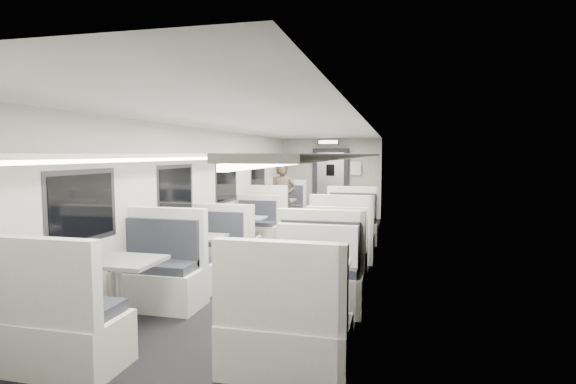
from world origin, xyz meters
The scene contains 19 objects.
room centered at (0.00, 0.00, 1.20)m, with size 3.24×12.24×2.64m.
booth_left_a centered at (-1.00, 3.24, 0.41)m, with size 1.14×2.30×1.23m.
booth_left_b centered at (-1.00, 0.91, 0.35)m, with size 0.96×1.95×1.04m.
booth_left_c centered at (-1.00, -1.30, 0.36)m, with size 0.99×2.01×1.08m.
booth_left_d centered at (-1.00, -3.34, 0.42)m, with size 1.15×2.32×1.24m.
booth_right_a centered at (1.00, 3.29, 0.35)m, with size 0.96×1.95×1.04m.
booth_right_b centered at (1.00, 1.37, 0.41)m, with size 1.12×2.28×1.22m.
booth_right_c centered at (1.00, -1.26, 0.36)m, with size 1.00×2.02×1.08m.
booth_right_d centered at (1.00, -2.96, 0.41)m, with size 1.13×2.30×1.23m.
passenger centered at (-0.64, 2.56, 0.88)m, with size 0.64×0.42×1.76m, color black.
window_a centered at (-1.49, 3.40, 1.35)m, with size 0.02×1.18×0.84m, color black.
window_b centered at (-1.49, 1.20, 1.35)m, with size 0.02×1.18×0.84m, color black.
window_c centered at (-1.49, -1.00, 1.35)m, with size 0.02×1.18×0.84m, color black.
window_d centered at (-1.49, -3.20, 1.35)m, with size 0.02×1.18×0.84m, color black.
luggage_rack_left centered at (-1.24, -0.30, 1.92)m, with size 0.46×10.40×0.09m.
luggage_rack_right centered at (1.24, -0.30, 1.92)m, with size 0.46×10.40×0.09m.
vestibule_door centered at (0.00, 5.93, 1.04)m, with size 1.10×0.13×2.10m.
exit_sign centered at (0.00, 5.44, 2.28)m, with size 0.62×0.12×0.16m.
wall_notice centered at (0.75, 5.92, 1.50)m, with size 0.32×0.02×0.40m, color white.
Camera 1 is at (1.92, -7.53, 1.94)m, focal length 28.00 mm.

